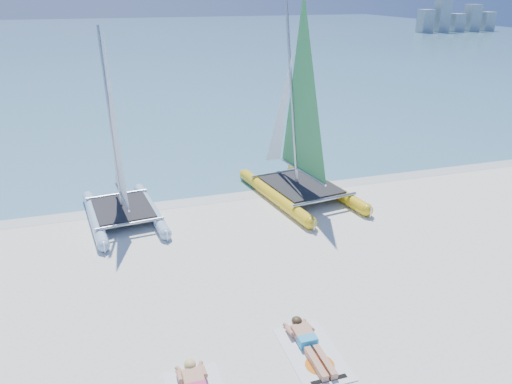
{
  "coord_description": "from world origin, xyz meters",
  "views": [
    {
      "loc": [
        -3.44,
        -9.99,
        6.57
      ],
      "look_at": [
        0.13,
        1.2,
        1.77
      ],
      "focal_mm": 35.0,
      "sensor_mm": 36.0,
      "label": 1
    }
  ],
  "objects_px": {
    "towel_b": "(312,353)",
    "sunbather_b": "(309,342)",
    "catamaran_blue": "(118,164)",
    "catamaran_yellow": "(295,130)"
  },
  "relations": [
    {
      "from": "towel_b",
      "to": "sunbather_b",
      "type": "xyz_separation_m",
      "value": [
        0.0,
        0.19,
        0.11
      ]
    },
    {
      "from": "catamaran_blue",
      "to": "catamaran_yellow",
      "type": "xyz_separation_m",
      "value": [
        5.8,
        0.42,
        0.46
      ]
    },
    {
      "from": "catamaran_blue",
      "to": "catamaran_yellow",
      "type": "distance_m",
      "value": 5.83
    },
    {
      "from": "catamaran_yellow",
      "to": "sunbather_b",
      "type": "bearing_deg",
      "value": -117.89
    },
    {
      "from": "towel_b",
      "to": "sunbather_b",
      "type": "bearing_deg",
      "value": 90.0
    },
    {
      "from": "catamaran_yellow",
      "to": "towel_b",
      "type": "height_order",
      "value": "catamaran_yellow"
    },
    {
      "from": "catamaran_blue",
      "to": "towel_b",
      "type": "xyz_separation_m",
      "value": [
        3.06,
        -7.51,
        -1.72
      ]
    },
    {
      "from": "catamaran_yellow",
      "to": "catamaran_blue",
      "type": "bearing_deg",
      "value": 175.73
    },
    {
      "from": "catamaran_blue",
      "to": "sunbather_b",
      "type": "bearing_deg",
      "value": -73.13
    },
    {
      "from": "catamaran_blue",
      "to": "towel_b",
      "type": "height_order",
      "value": "catamaran_blue"
    }
  ]
}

